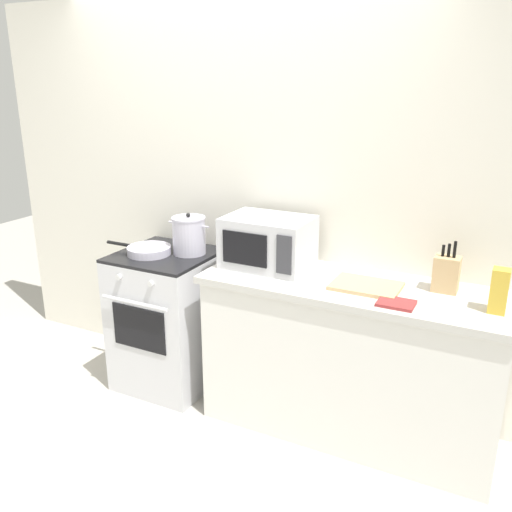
# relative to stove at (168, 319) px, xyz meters

# --- Properties ---
(ground_plane) EXTENTS (10.00, 10.00, 0.00)m
(ground_plane) POSITION_rel_stove_xyz_m (0.35, -0.60, -0.46)
(ground_plane) COLOR #B2ADA3
(back_wall) EXTENTS (4.40, 0.10, 2.50)m
(back_wall) POSITION_rel_stove_xyz_m (0.65, 0.37, 0.79)
(back_wall) COLOR silver
(back_wall) RESTS_ON ground_plane
(lower_cabinet_right) EXTENTS (1.64, 0.56, 0.88)m
(lower_cabinet_right) POSITION_rel_stove_xyz_m (1.25, 0.02, -0.02)
(lower_cabinet_right) COLOR white
(lower_cabinet_right) RESTS_ON ground_plane
(countertop_right) EXTENTS (1.70, 0.60, 0.04)m
(countertop_right) POSITION_rel_stove_xyz_m (1.25, 0.02, 0.44)
(countertop_right) COLOR beige
(countertop_right) RESTS_ON lower_cabinet_right
(stove) EXTENTS (0.60, 0.64, 0.92)m
(stove) POSITION_rel_stove_xyz_m (0.00, 0.00, 0.00)
(stove) COLOR silver
(stove) RESTS_ON ground_plane
(stock_pot) EXTENTS (0.30, 0.22, 0.27)m
(stock_pot) POSITION_rel_stove_xyz_m (0.14, 0.08, 0.58)
(stock_pot) COLOR silver
(stock_pot) RESTS_ON stove
(frying_pan) EXTENTS (0.48, 0.28, 0.05)m
(frying_pan) POSITION_rel_stove_xyz_m (-0.08, -0.06, 0.48)
(frying_pan) COLOR silver
(frying_pan) RESTS_ON stove
(microwave) EXTENTS (0.50, 0.37, 0.30)m
(microwave) POSITION_rel_stove_xyz_m (0.70, 0.08, 0.61)
(microwave) COLOR silver
(microwave) RESTS_ON countertop_right
(cutting_board) EXTENTS (0.36, 0.26, 0.02)m
(cutting_board) POSITION_rel_stove_xyz_m (1.32, 0.00, 0.47)
(cutting_board) COLOR tan
(cutting_board) RESTS_ON countertop_right
(knife_block) EXTENTS (0.13, 0.10, 0.28)m
(knife_block) POSITION_rel_stove_xyz_m (1.70, 0.14, 0.56)
(knife_block) COLOR tan
(knife_block) RESTS_ON countertop_right
(pasta_box) EXTENTS (0.08, 0.08, 0.22)m
(pasta_box) POSITION_rel_stove_xyz_m (1.97, -0.03, 0.57)
(pasta_box) COLOR gold
(pasta_box) RESTS_ON countertop_right
(oven_mitt) EXTENTS (0.18, 0.14, 0.02)m
(oven_mitt) POSITION_rel_stove_xyz_m (1.52, -0.16, 0.47)
(oven_mitt) COLOR #993333
(oven_mitt) RESTS_ON countertop_right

